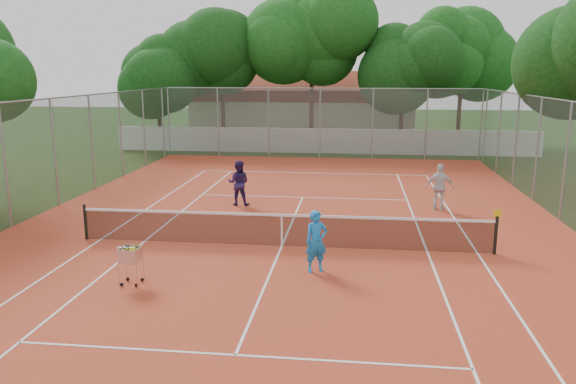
# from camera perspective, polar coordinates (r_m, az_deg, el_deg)

# --- Properties ---
(ground) EXTENTS (120.00, 120.00, 0.00)m
(ground) POSITION_cam_1_polar(r_m,az_deg,el_deg) (16.29, -0.63, -5.59)
(ground) COLOR #14330D
(ground) RESTS_ON ground
(court_pad) EXTENTS (18.00, 34.00, 0.02)m
(court_pad) POSITION_cam_1_polar(r_m,az_deg,el_deg) (16.29, -0.63, -5.55)
(court_pad) COLOR #B43E23
(court_pad) RESTS_ON ground
(court_lines) EXTENTS (10.98, 23.78, 0.01)m
(court_lines) POSITION_cam_1_polar(r_m,az_deg,el_deg) (16.28, -0.63, -5.51)
(court_lines) COLOR white
(court_lines) RESTS_ON court_pad
(tennis_net) EXTENTS (11.88, 0.10, 0.98)m
(tennis_net) POSITION_cam_1_polar(r_m,az_deg,el_deg) (16.14, -0.63, -3.86)
(tennis_net) COLOR black
(tennis_net) RESTS_ON court_pad
(perimeter_fence) EXTENTS (18.00, 34.00, 4.00)m
(perimeter_fence) POSITION_cam_1_polar(r_m,az_deg,el_deg) (15.79, -0.65, 1.34)
(perimeter_fence) COLOR slate
(perimeter_fence) RESTS_ON ground
(boundary_wall) EXTENTS (26.00, 0.30, 1.50)m
(boundary_wall) POSITION_cam_1_polar(r_m,az_deg,el_deg) (34.70, 3.45, 5.21)
(boundary_wall) COLOR white
(boundary_wall) RESTS_ON ground
(clubhouse) EXTENTS (16.40, 9.00, 4.40)m
(clubhouse) POSITION_cam_1_polar(r_m,az_deg,el_deg) (44.65, 1.66, 8.66)
(clubhouse) COLOR beige
(clubhouse) RESTS_ON ground
(tropical_trees) EXTENTS (29.00, 19.00, 10.00)m
(tropical_trees) POSITION_cam_1_polar(r_m,az_deg,el_deg) (37.43, 3.82, 12.24)
(tropical_trees) COLOR #0C330E
(tropical_trees) RESTS_ON ground
(player_near) EXTENTS (0.68, 0.58, 1.57)m
(player_near) POSITION_cam_1_polar(r_m,az_deg,el_deg) (14.10, 2.89, -5.02)
(player_near) COLOR #187DD3
(player_near) RESTS_ON court_pad
(player_far_left) EXTENTS (0.83, 0.65, 1.69)m
(player_far_left) POSITION_cam_1_polar(r_m,az_deg,el_deg) (21.09, -5.04, 0.92)
(player_far_left) COLOR #281B51
(player_far_left) RESTS_ON court_pad
(player_far_right) EXTENTS (1.06, 0.64, 1.69)m
(player_far_right) POSITION_cam_1_polar(r_m,az_deg,el_deg) (21.02, 15.18, 0.49)
(player_far_right) COLOR silver
(player_far_right) RESTS_ON court_pad
(ball_hopper) EXTENTS (0.62, 0.62, 0.99)m
(ball_hopper) POSITION_cam_1_polar(r_m,az_deg,el_deg) (13.83, -15.67, -7.09)
(ball_hopper) COLOR silver
(ball_hopper) RESTS_ON court_pad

